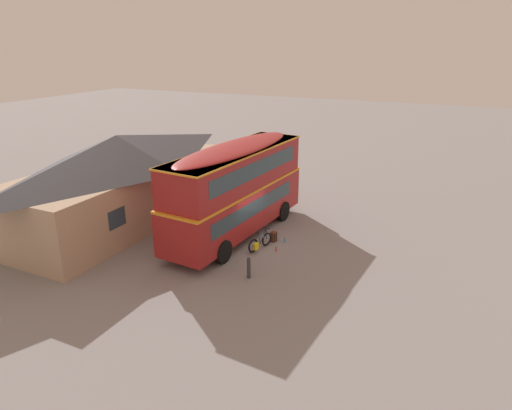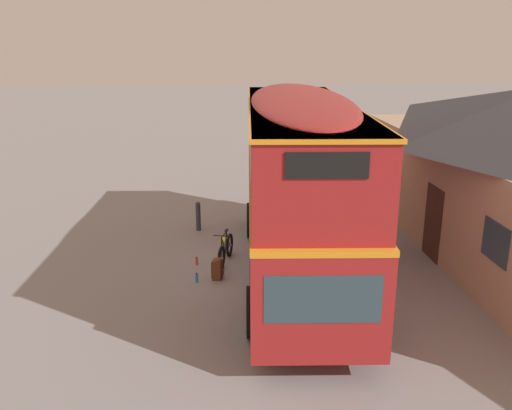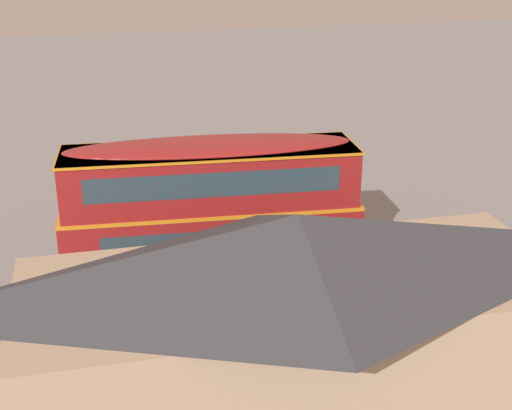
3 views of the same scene
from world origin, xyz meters
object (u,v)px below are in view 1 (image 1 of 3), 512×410
double_decker_bus (236,186)px  kerb_bollard (249,267)px  water_bottle_red_squeeze (276,249)px  backpack_on_ground (274,236)px  touring_bicycle (260,242)px  water_bottle_blue_sports (285,240)px

double_decker_bus → kerb_bollard: 5.16m
double_decker_bus → water_bottle_red_squeeze: size_ratio=42.55×
backpack_on_ground → kerb_bollard: bearing=-173.3°
double_decker_bus → touring_bicycle: bearing=-122.4°
double_decker_bus → water_bottle_red_squeeze: bearing=-111.3°
double_decker_bus → water_bottle_blue_sports: double_decker_bus is taller
water_bottle_blue_sports → kerb_bollard: size_ratio=0.26×
backpack_on_ground → water_bottle_red_squeeze: 1.14m
water_bottle_blue_sports → kerb_bollard: kerb_bollard is taller
water_bottle_red_squeeze → water_bottle_blue_sports: size_ratio=0.92×
backpack_on_ground → water_bottle_blue_sports: bearing=-75.8°
touring_bicycle → water_bottle_blue_sports: 1.52m
touring_bicycle → water_bottle_red_squeeze: bearing=-80.8°
backpack_on_ground → touring_bicycle: bearing=166.2°
touring_bicycle → water_bottle_blue_sports: (1.26, -0.82, -0.25)m
double_decker_bus → water_bottle_red_squeeze: 3.80m
backpack_on_ground → kerb_bollard: size_ratio=0.60×
touring_bicycle → kerb_bollard: bearing=-165.2°
touring_bicycle → water_bottle_red_squeeze: 0.86m
backpack_on_ground → water_bottle_blue_sports: (0.14, -0.54, -0.18)m
touring_bicycle → water_bottle_red_squeeze: (0.13, -0.81, -0.26)m
touring_bicycle → backpack_on_ground: (1.12, -0.28, -0.07)m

